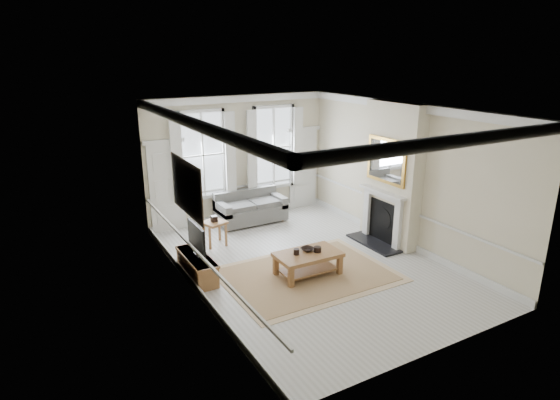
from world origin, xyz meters
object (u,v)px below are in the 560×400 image
side_table (214,226)px  coffee_table (308,257)px  sofa (250,209)px  tv_stand (197,267)px

side_table → coffee_table: size_ratio=0.46×
sofa → side_table: 1.79m
side_table → tv_stand: 1.74m
side_table → tv_stand: bearing=-123.8°
sofa → coffee_table: size_ratio=1.38×
side_table → sofa: bearing=35.9°
sofa → tv_stand: size_ratio=1.37×
sofa → side_table: (-1.45, -1.05, 0.13)m
coffee_table → side_table: bearing=114.5°
sofa → side_table: size_ratio=3.02×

